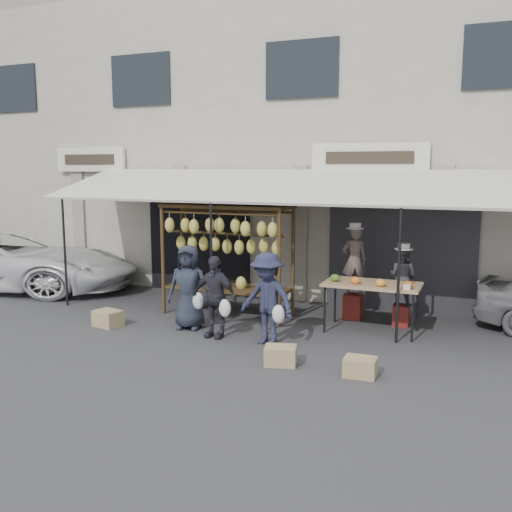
{
  "coord_description": "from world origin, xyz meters",
  "views": [
    {
      "loc": [
        3.86,
        -8.41,
        2.96
      ],
      "look_at": [
        -0.18,
        1.4,
        1.3
      ],
      "focal_mm": 40.0,
      "sensor_mm": 36.0,
      "label": 1
    }
  ],
  "objects_px": {
    "produce_table": "(372,285)",
    "vendor_left": "(354,261)",
    "crate_near_a": "(281,356)",
    "crate_near_b": "(360,367)",
    "customer_left": "(189,287)",
    "banana_rack": "(226,238)",
    "vendor_right": "(403,276)",
    "customer_right": "(267,299)",
    "crate_far": "(108,318)",
    "customer_mid": "(215,297)"
  },
  "relations": [
    {
      "from": "produce_table",
      "to": "vendor_left",
      "type": "relative_size",
      "value": 1.28
    },
    {
      "from": "crate_near_a",
      "to": "crate_near_b",
      "type": "distance_m",
      "value": 1.22
    },
    {
      "from": "customer_left",
      "to": "crate_near_a",
      "type": "xyz_separation_m",
      "value": [
        2.24,
        -1.22,
        -0.64
      ]
    },
    {
      "from": "banana_rack",
      "to": "vendor_right",
      "type": "relative_size",
      "value": 2.4
    },
    {
      "from": "customer_right",
      "to": "crate_far",
      "type": "xyz_separation_m",
      "value": [
        -3.16,
        -0.12,
        -0.63
      ]
    },
    {
      "from": "vendor_left",
      "to": "customer_right",
      "type": "height_order",
      "value": "vendor_left"
    },
    {
      "from": "banana_rack",
      "to": "vendor_right",
      "type": "bearing_deg",
      "value": 9.02
    },
    {
      "from": "crate_near_a",
      "to": "crate_near_b",
      "type": "xyz_separation_m",
      "value": [
        1.22,
        -0.02,
        -0.01
      ]
    },
    {
      "from": "banana_rack",
      "to": "crate_far",
      "type": "height_order",
      "value": "banana_rack"
    },
    {
      "from": "customer_right",
      "to": "crate_near_a",
      "type": "distance_m",
      "value": 1.23
    },
    {
      "from": "produce_table",
      "to": "customer_mid",
      "type": "height_order",
      "value": "customer_mid"
    },
    {
      "from": "customer_left",
      "to": "crate_near_a",
      "type": "distance_m",
      "value": 2.63
    },
    {
      "from": "crate_near_a",
      "to": "crate_near_b",
      "type": "relative_size",
      "value": 1.04
    },
    {
      "from": "customer_left",
      "to": "crate_near_b",
      "type": "bearing_deg",
      "value": -29.39
    },
    {
      "from": "banana_rack",
      "to": "customer_right",
      "type": "distance_m",
      "value": 2.18
    },
    {
      "from": "produce_table",
      "to": "crate_far",
      "type": "distance_m",
      "value": 4.93
    },
    {
      "from": "vendor_right",
      "to": "crate_far",
      "type": "height_order",
      "value": "vendor_right"
    },
    {
      "from": "vendor_right",
      "to": "crate_near_a",
      "type": "xyz_separation_m",
      "value": [
        -1.37,
        -2.86,
        -0.81
      ]
    },
    {
      "from": "vendor_left",
      "to": "customer_left",
      "type": "xyz_separation_m",
      "value": [
        -2.65,
        -1.84,
        -0.38
      ]
    },
    {
      "from": "produce_table",
      "to": "vendor_left",
      "type": "bearing_deg",
      "value": 121.95
    },
    {
      "from": "vendor_left",
      "to": "crate_near_a",
      "type": "height_order",
      "value": "vendor_left"
    },
    {
      "from": "customer_mid",
      "to": "customer_right",
      "type": "relative_size",
      "value": 0.93
    },
    {
      "from": "customer_mid",
      "to": "customer_right",
      "type": "height_order",
      "value": "customer_right"
    },
    {
      "from": "banana_rack",
      "to": "customer_right",
      "type": "height_order",
      "value": "banana_rack"
    },
    {
      "from": "customer_mid",
      "to": "produce_table",
      "type": "bearing_deg",
      "value": 32.42
    },
    {
      "from": "customer_mid",
      "to": "crate_near_b",
      "type": "distance_m",
      "value": 2.99
    },
    {
      "from": "crate_near_a",
      "to": "crate_far",
      "type": "relative_size",
      "value": 0.95
    },
    {
      "from": "customer_mid",
      "to": "vendor_left",
      "type": "bearing_deg",
      "value": 51.59
    },
    {
      "from": "banana_rack",
      "to": "customer_right",
      "type": "bearing_deg",
      "value": -45.06
    },
    {
      "from": "customer_right",
      "to": "crate_near_a",
      "type": "xyz_separation_m",
      "value": [
        0.56,
        -0.88,
        -0.64
      ]
    },
    {
      "from": "customer_mid",
      "to": "crate_far",
      "type": "height_order",
      "value": "customer_mid"
    },
    {
      "from": "vendor_left",
      "to": "crate_near_b",
      "type": "bearing_deg",
      "value": 85.36
    },
    {
      "from": "banana_rack",
      "to": "crate_near_b",
      "type": "relative_size",
      "value": 5.74
    },
    {
      "from": "banana_rack",
      "to": "customer_left",
      "type": "relative_size",
      "value": 1.67
    },
    {
      "from": "vendor_right",
      "to": "customer_right",
      "type": "distance_m",
      "value": 2.77
    },
    {
      "from": "customer_left",
      "to": "customer_right",
      "type": "relative_size",
      "value": 1.0
    },
    {
      "from": "vendor_left",
      "to": "crate_far",
      "type": "height_order",
      "value": "vendor_left"
    },
    {
      "from": "customer_mid",
      "to": "crate_near_b",
      "type": "xyz_separation_m",
      "value": [
        2.78,
        -0.93,
        -0.59
      ]
    },
    {
      "from": "customer_left",
      "to": "customer_mid",
      "type": "relative_size",
      "value": 1.08
    },
    {
      "from": "banana_rack",
      "to": "crate_far",
      "type": "relative_size",
      "value": 5.23
    },
    {
      "from": "crate_far",
      "to": "customer_mid",
      "type": "bearing_deg",
      "value": 4.06
    },
    {
      "from": "customer_right",
      "to": "customer_mid",
      "type": "bearing_deg",
      "value": -168.52
    },
    {
      "from": "produce_table",
      "to": "vendor_left",
      "type": "xyz_separation_m",
      "value": [
        -0.51,
        0.81,
        0.29
      ]
    },
    {
      "from": "banana_rack",
      "to": "crate_far",
      "type": "bearing_deg",
      "value": -137.67
    },
    {
      "from": "crate_near_b",
      "to": "banana_rack",
      "type": "bearing_deg",
      "value": 143.92
    },
    {
      "from": "vendor_right",
      "to": "crate_near_a",
      "type": "bearing_deg",
      "value": 83.96
    },
    {
      "from": "vendor_right",
      "to": "crate_near_a",
      "type": "distance_m",
      "value": 3.27
    },
    {
      "from": "vendor_left",
      "to": "crate_far",
      "type": "relative_size",
      "value": 2.68
    },
    {
      "from": "customer_mid",
      "to": "crate_near_a",
      "type": "xyz_separation_m",
      "value": [
        1.56,
        -0.91,
        -0.58
      ]
    },
    {
      "from": "banana_rack",
      "to": "crate_near_a",
      "type": "relative_size",
      "value": 5.51
    }
  ]
}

